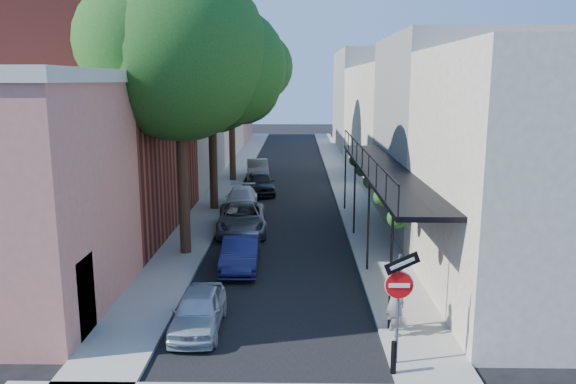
{
  "coord_description": "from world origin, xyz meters",
  "views": [
    {
      "loc": [
        0.69,
        -11.78,
        6.95
      ],
      "look_at": [
        0.36,
        9.09,
        2.8
      ],
      "focal_mm": 35.0,
      "sensor_mm": 36.0,
      "label": 1
    }
  ],
  "objects_px": {
    "oak_far": "(238,61)",
    "parked_car_e": "(260,183)",
    "oak_near": "(191,56)",
    "parked_car_c": "(242,219)",
    "pedestrian": "(396,299)",
    "sign_post": "(399,290)",
    "parked_car_f": "(258,169)",
    "parked_car_b": "(241,252)",
    "parked_car_d": "(242,199)",
    "parked_car_a": "(199,311)",
    "oak_mid": "(219,79)",
    "bollard": "(394,357)"
  },
  "relations": [
    {
      "from": "bollard",
      "to": "oak_far",
      "type": "relative_size",
      "value": 0.07
    },
    {
      "from": "parked_car_f",
      "to": "pedestrian",
      "type": "relative_size",
      "value": 2.11
    },
    {
      "from": "parked_car_a",
      "to": "oak_far",
      "type": "bearing_deg",
      "value": 92.59
    },
    {
      "from": "sign_post",
      "to": "parked_car_e",
      "type": "distance_m",
      "value": 22.18
    },
    {
      "from": "bollard",
      "to": "parked_car_f",
      "type": "distance_m",
      "value": 27.95
    },
    {
      "from": "sign_post",
      "to": "oak_mid",
      "type": "distance_m",
      "value": 19.14
    },
    {
      "from": "sign_post",
      "to": "pedestrian",
      "type": "xyz_separation_m",
      "value": [
        0.24,
        1.69,
        -0.92
      ]
    },
    {
      "from": "bollard",
      "to": "pedestrian",
      "type": "height_order",
      "value": "pedestrian"
    },
    {
      "from": "parked_car_e",
      "to": "parked_car_b",
      "type": "bearing_deg",
      "value": -96.64
    },
    {
      "from": "parked_car_a",
      "to": "parked_car_b",
      "type": "height_order",
      "value": "parked_car_b"
    },
    {
      "from": "parked_car_c",
      "to": "parked_car_e",
      "type": "height_order",
      "value": "parked_car_e"
    },
    {
      "from": "parked_car_c",
      "to": "parked_car_e",
      "type": "bearing_deg",
      "value": 83.68
    },
    {
      "from": "parked_car_b",
      "to": "parked_car_e",
      "type": "xyz_separation_m",
      "value": [
        -0.18,
        14.22,
        0.07
      ]
    },
    {
      "from": "oak_near",
      "to": "parked_car_a",
      "type": "relative_size",
      "value": 3.41
    },
    {
      "from": "oak_mid",
      "to": "parked_car_d",
      "type": "bearing_deg",
      "value": -1.33
    },
    {
      "from": "parked_car_e",
      "to": "parked_car_f",
      "type": "height_order",
      "value": "parked_car_e"
    },
    {
      "from": "oak_mid",
      "to": "parked_car_b",
      "type": "bearing_deg",
      "value": -78.42
    },
    {
      "from": "pedestrian",
      "to": "sign_post",
      "type": "bearing_deg",
      "value": 157.07
    },
    {
      "from": "parked_car_a",
      "to": "pedestrian",
      "type": "distance_m",
      "value": 5.52
    },
    {
      "from": "parked_car_f",
      "to": "pedestrian",
      "type": "xyz_separation_m",
      "value": [
        5.53,
        -25.31,
        0.43
      ]
    },
    {
      "from": "parked_car_b",
      "to": "parked_car_f",
      "type": "xyz_separation_m",
      "value": [
        -0.73,
        19.59,
        0.07
      ]
    },
    {
      "from": "oak_near",
      "to": "parked_car_b",
      "type": "relative_size",
      "value": 3.0
    },
    {
      "from": "oak_far",
      "to": "pedestrian",
      "type": "distance_m",
      "value": 26.5
    },
    {
      "from": "sign_post",
      "to": "parked_car_f",
      "type": "height_order",
      "value": "sign_post"
    },
    {
      "from": "parked_car_d",
      "to": "parked_car_f",
      "type": "distance_m",
      "value": 9.77
    },
    {
      "from": "oak_near",
      "to": "parked_car_e",
      "type": "relative_size",
      "value": 2.78
    },
    {
      "from": "parked_car_e",
      "to": "parked_car_f",
      "type": "relative_size",
      "value": 0.98
    },
    {
      "from": "parked_car_e",
      "to": "pedestrian",
      "type": "bearing_deg",
      "value": -83.35
    },
    {
      "from": "sign_post",
      "to": "parked_car_a",
      "type": "relative_size",
      "value": 0.89
    },
    {
      "from": "bollard",
      "to": "parked_car_d",
      "type": "relative_size",
      "value": 0.2
    },
    {
      "from": "parked_car_d",
      "to": "parked_car_e",
      "type": "distance_m",
      "value": 4.46
    },
    {
      "from": "parked_car_f",
      "to": "parked_car_b",
      "type": "bearing_deg",
      "value": -94.15
    },
    {
      "from": "oak_near",
      "to": "oak_far",
      "type": "xyz_separation_m",
      "value": [
        0.01,
        17.01,
        0.38
      ]
    },
    {
      "from": "oak_mid",
      "to": "parked_car_e",
      "type": "xyz_separation_m",
      "value": [
        1.84,
        4.37,
        -6.36
      ]
    },
    {
      "from": "sign_post",
      "to": "parked_car_b",
      "type": "height_order",
      "value": "sign_post"
    },
    {
      "from": "bollard",
      "to": "pedestrian",
      "type": "distance_m",
      "value": 2.28
    },
    {
      "from": "parked_car_c",
      "to": "pedestrian",
      "type": "distance_m",
      "value": 12.02
    },
    {
      "from": "oak_far",
      "to": "parked_car_e",
      "type": "height_order",
      "value": "oak_far"
    },
    {
      "from": "sign_post",
      "to": "pedestrian",
      "type": "bearing_deg",
      "value": 81.86
    },
    {
      "from": "oak_far",
      "to": "parked_car_e",
      "type": "xyz_separation_m",
      "value": [
        1.77,
        -4.66,
        -7.56
      ]
    },
    {
      "from": "oak_far",
      "to": "parked_car_b",
      "type": "relative_size",
      "value": 3.12
    },
    {
      "from": "pedestrian",
      "to": "parked_car_a",
      "type": "bearing_deg",
      "value": 71.03
    },
    {
      "from": "sign_post",
      "to": "parked_car_f",
      "type": "bearing_deg",
      "value": 101.08
    },
    {
      "from": "sign_post",
      "to": "parked_car_c",
      "type": "xyz_separation_m",
      "value": [
        -5.01,
        12.5,
        -1.37
      ]
    },
    {
      "from": "oak_far",
      "to": "parked_car_f",
      "type": "relative_size",
      "value": 2.82
    },
    {
      "from": "sign_post",
      "to": "oak_far",
      "type": "bearing_deg",
      "value": 103.91
    },
    {
      "from": "oak_far",
      "to": "pedestrian",
      "type": "bearing_deg",
      "value": -74.65
    },
    {
      "from": "oak_mid",
      "to": "parked_car_f",
      "type": "relative_size",
      "value": 2.42
    },
    {
      "from": "oak_far",
      "to": "parked_car_b",
      "type": "height_order",
      "value": "oak_far"
    },
    {
      "from": "sign_post",
      "to": "parked_car_b",
      "type": "xyz_separation_m",
      "value": [
        -4.56,
        7.41,
        -1.41
      ]
    }
  ]
}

